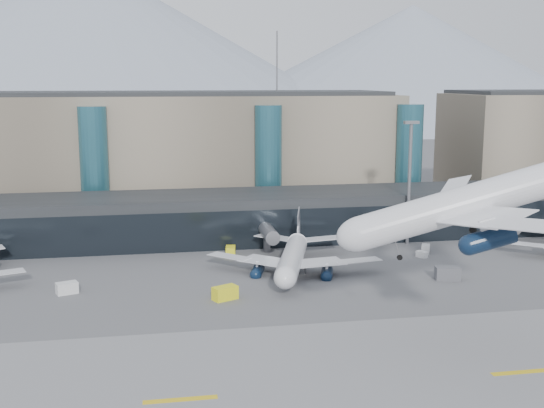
% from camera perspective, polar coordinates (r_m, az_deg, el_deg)
% --- Properties ---
extents(ground, '(900.00, 900.00, 0.00)m').
position_cam_1_polar(ground, '(93.00, 4.54, -11.01)').
color(ground, '#515154').
rests_on(ground, ground).
extents(runway_strip, '(400.00, 40.00, 0.04)m').
position_cam_1_polar(runway_strip, '(79.76, 7.34, -14.82)').
color(runway_strip, slate).
rests_on(runway_strip, ground).
extents(runway_markings, '(128.00, 1.00, 0.02)m').
position_cam_1_polar(runway_markings, '(79.75, 7.34, -14.80)').
color(runway_markings, gold).
rests_on(runway_markings, ground).
extents(concourse, '(170.00, 27.00, 10.00)m').
position_cam_1_polar(concourse, '(146.06, -1.15, -1.04)').
color(concourse, black).
rests_on(concourse, ground).
extents(terminal_main, '(130.00, 30.00, 31.00)m').
position_cam_1_polar(terminal_main, '(174.71, -10.98, 4.13)').
color(terminal_main, gray).
rests_on(terminal_main, ground).
extents(teal_towers, '(116.40, 19.40, 46.00)m').
position_cam_1_polar(teal_towers, '(159.13, -7.42, 3.12)').
color(teal_towers, '#265C6C').
rests_on(teal_towers, ground).
extents(mountain_ridge, '(910.00, 400.00, 110.00)m').
position_cam_1_polar(mountain_ridge, '(465.44, -5.52, 11.78)').
color(mountain_ridge, gray).
rests_on(mountain_ridge, ground).
extents(lightmast_mid, '(3.00, 1.20, 25.60)m').
position_cam_1_polar(lightmast_mid, '(143.03, 11.43, 2.35)').
color(lightmast_mid, slate).
rests_on(lightmast_mid, ground).
extents(hero_jet, '(38.29, 38.15, 12.41)m').
position_cam_1_polar(hero_jet, '(88.13, 17.86, 1.16)').
color(hero_jet, silver).
rests_on(hero_jet, ground).
extents(jet_parked_mid, '(31.59, 33.13, 10.63)m').
position_cam_1_polar(jet_parked_mid, '(122.28, 1.82, -3.76)').
color(jet_parked_mid, silver).
rests_on(jet_parked_mid, ground).
extents(veh_a, '(3.75, 2.89, 1.86)m').
position_cam_1_polar(veh_a, '(114.83, -16.78, -6.75)').
color(veh_a, silver).
rests_on(veh_a, ground).
extents(veh_b, '(2.24, 3.20, 1.71)m').
position_cam_1_polar(veh_b, '(133.86, -3.49, -3.92)').
color(veh_b, yellow).
rests_on(veh_b, ground).
extents(veh_c, '(4.46, 2.92, 2.29)m').
position_cam_1_polar(veh_c, '(121.06, 14.47, -5.64)').
color(veh_c, '#525358').
rests_on(veh_c, ground).
extents(veh_d, '(2.59, 3.21, 1.62)m').
position_cam_1_polar(veh_d, '(138.62, 12.73, -3.68)').
color(veh_d, silver).
rests_on(veh_d, ground).
extents(veh_g, '(2.16, 2.42, 1.22)m').
position_cam_1_polar(veh_g, '(135.01, 12.43, -4.14)').
color(veh_g, silver).
rests_on(veh_g, ground).
extents(veh_h, '(4.32, 3.48, 2.12)m').
position_cam_1_polar(veh_h, '(107.40, -3.95, -7.44)').
color(veh_h, yellow).
rests_on(veh_h, ground).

